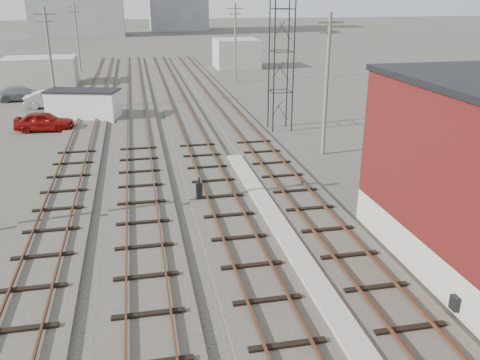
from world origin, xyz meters
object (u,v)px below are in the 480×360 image
object	(u,v)px
switch_stand	(199,191)
site_trailer	(83,105)
car_silver	(51,99)
car_grey	(21,93)
car_red	(44,121)

from	to	relation	value
switch_stand	site_trailer	xyz separation A→B (m)	(-7.21, 20.06, 0.68)
car_silver	car_grey	xyz separation A→B (m)	(-3.47, 4.08, -0.07)
site_trailer	car_red	size ratio (longest dim) A/B	1.46
car_silver	car_grey	size ratio (longest dim) A/B	0.97
car_grey	car_silver	bearing A→B (deg)	-149.67
switch_stand	site_trailer	size ratio (longest dim) A/B	0.19
car_silver	car_grey	world-z (taller)	car_silver
switch_stand	car_grey	size ratio (longest dim) A/B	0.25
switch_stand	car_red	bearing A→B (deg)	113.43
car_red	site_trailer	bearing A→B (deg)	-33.84
car_red	car_silver	world-z (taller)	car_silver
site_trailer	car_silver	world-z (taller)	site_trailer
car_red	car_grey	world-z (taller)	car_red
car_silver	car_red	bearing A→B (deg)	-179.75
switch_stand	car_red	size ratio (longest dim) A/B	0.28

